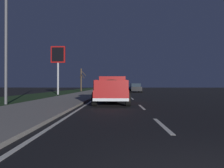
# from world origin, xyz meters

# --- Properties ---
(ground) EXTENTS (144.00, 144.00, 0.00)m
(ground) POSITION_xyz_m (27.00, 0.00, 0.00)
(ground) COLOR black
(sidewalk_shoulder) EXTENTS (108.00, 4.00, 0.12)m
(sidewalk_shoulder) POSITION_xyz_m (27.00, 5.70, 0.06)
(sidewalk_shoulder) COLOR gray
(sidewalk_shoulder) RESTS_ON ground
(grass_verge) EXTENTS (108.00, 6.00, 0.01)m
(grass_verge) POSITION_xyz_m (27.00, 10.70, 0.00)
(grass_verge) COLOR #1E3819
(grass_verge) RESTS_ON ground
(lane_markings) EXTENTS (108.00, 3.54, 0.01)m
(lane_markings) POSITION_xyz_m (29.01, 2.55, 0.00)
(lane_markings) COLOR silver
(lane_markings) RESTS_ON ground
(pickup_truck) EXTENTS (5.43, 2.29, 1.87)m
(pickup_truck) POSITION_xyz_m (11.86, 1.75, 0.98)
(pickup_truck) COLOR maroon
(pickup_truck) RESTS_ON ground
(sedan_green) EXTENTS (4.43, 2.07, 1.54)m
(sedan_green) POSITION_xyz_m (26.22, 1.90, 0.78)
(sedan_green) COLOR #14592D
(sedan_green) RESTS_ON ground
(sedan_blue) EXTENTS (4.40, 2.02, 1.54)m
(sedan_blue) POSITION_xyz_m (41.60, 1.81, 0.78)
(sedan_blue) COLOR navy
(sedan_blue) RESTS_ON ground
(sedan_black) EXTENTS (4.44, 2.09, 1.54)m
(sedan_black) POSITION_xyz_m (32.72, -1.78, 0.78)
(sedan_black) COLOR black
(sedan_black) RESTS_ON ground
(gas_price_sign) EXTENTS (0.27, 1.90, 6.42)m
(gas_price_sign) POSITION_xyz_m (24.08, 9.26, 4.80)
(gas_price_sign) COLOR #99999E
(gas_price_sign) RESTS_ON ground
(street_light_near) EXTENTS (0.36, 1.97, 7.43)m
(street_light_near) POSITION_xyz_m (10.95, 8.38, 4.51)
(street_light_near) COLOR #4C4C51
(street_light_near) RESTS_ON ground
(bare_tree_far) EXTENTS (2.03, 1.52, 4.71)m
(bare_tree_far) POSITION_xyz_m (38.99, 8.89, 2.46)
(bare_tree_far) COLOR #423323
(bare_tree_far) RESTS_ON ground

